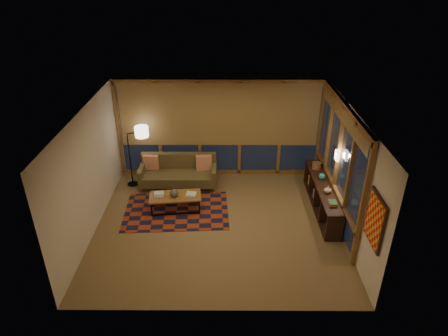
{
  "coord_description": "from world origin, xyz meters",
  "views": [
    {
      "loc": [
        0.17,
        -7.44,
        5.42
      ],
      "look_at": [
        0.13,
        0.57,
        1.17
      ],
      "focal_mm": 32.0,
      "sensor_mm": 36.0,
      "label": 1
    }
  ],
  "objects_px": {
    "sofa": "(178,173)",
    "bookshelf": "(322,196)",
    "floor_lamp": "(130,157)",
    "coffee_table": "(176,203)"
  },
  "relations": [
    {
      "from": "floor_lamp",
      "to": "bookshelf",
      "type": "height_order",
      "value": "floor_lamp"
    },
    {
      "from": "sofa",
      "to": "bookshelf",
      "type": "xyz_separation_m",
      "value": [
        3.57,
        -1.03,
        -0.08
      ]
    },
    {
      "from": "bookshelf",
      "to": "floor_lamp",
      "type": "bearing_deg",
      "value": 166.88
    },
    {
      "from": "sofa",
      "to": "bookshelf",
      "type": "distance_m",
      "value": 3.72
    },
    {
      "from": "bookshelf",
      "to": "sofa",
      "type": "bearing_deg",
      "value": 163.89
    },
    {
      "from": "sofa",
      "to": "coffee_table",
      "type": "bearing_deg",
      "value": -87.87
    },
    {
      "from": "sofa",
      "to": "floor_lamp",
      "type": "xyz_separation_m",
      "value": [
        -1.25,
        0.09,
        0.4
      ]
    },
    {
      "from": "sofa",
      "to": "floor_lamp",
      "type": "bearing_deg",
      "value": 175.42
    },
    {
      "from": "coffee_table",
      "to": "bookshelf",
      "type": "relative_size",
      "value": 0.47
    },
    {
      "from": "sofa",
      "to": "bookshelf",
      "type": "bearing_deg",
      "value": -16.49
    }
  ]
}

